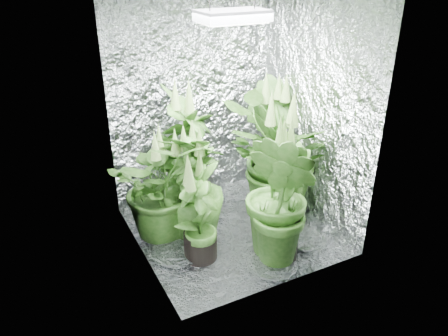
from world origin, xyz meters
name	(u,v)px	position (x,y,z in m)	size (l,w,h in m)	color
ground	(231,230)	(0.00, 0.00, 0.00)	(1.60, 1.60, 0.00)	silver
walls	(232,125)	(0.00, 0.00, 1.00)	(1.62, 1.62, 2.00)	silver
grow_lamp	(233,16)	(0.00, 0.00, 1.83)	(0.50, 0.30, 0.22)	gray
plant_a	(163,186)	(-0.53, 0.21, 0.48)	(1.06, 1.06, 1.02)	black
plant_b	(186,151)	(-0.19, 0.53, 0.61)	(0.87, 0.87, 1.30)	black
plant_c	(273,143)	(0.64, 0.36, 0.59)	(0.74, 0.74, 1.27)	black
plant_d	(193,187)	(-0.31, 0.09, 0.48)	(0.74, 0.74, 1.04)	black
plant_e	(279,158)	(0.55, 0.09, 0.56)	(1.20, 1.20, 1.18)	black
plant_f	(199,214)	(-0.40, -0.23, 0.41)	(0.55, 0.55, 0.92)	black
plant_g	(281,199)	(0.15, -0.53, 0.55)	(0.64, 0.64, 1.20)	black
circulation_fan	(275,190)	(0.61, 0.24, 0.14)	(0.13, 0.29, 0.34)	black
plant_label	(289,227)	(0.21, -0.56, 0.30)	(0.06, 0.01, 0.09)	white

